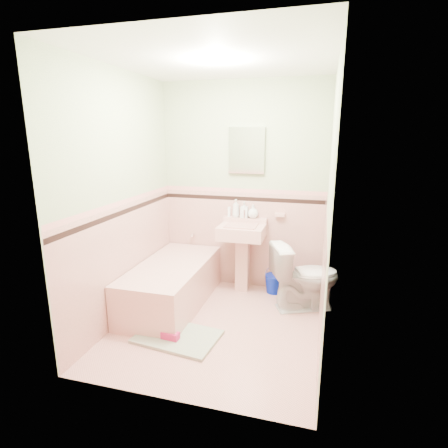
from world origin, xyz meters
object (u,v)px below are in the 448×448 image
(bathtub, at_px, (172,285))
(medicine_cabinet, at_px, (247,150))
(toilet, at_px, (305,276))
(sink, at_px, (241,259))
(bucket, at_px, (274,284))
(soap_bottle_right, at_px, (253,211))
(shoe, at_px, (170,335))
(soap_bottle_left, at_px, (236,208))
(soap_bottle_mid, at_px, (244,210))

(bathtub, height_order, medicine_cabinet, medicine_cabinet)
(medicine_cabinet, relative_size, toilet, 0.72)
(sink, xyz_separation_m, bucket, (0.39, 0.08, -0.31))
(soap_bottle_right, bearing_deg, medicine_cabinet, 162.77)
(medicine_cabinet, bearing_deg, bucket, -17.80)
(soap_bottle_right, distance_m, shoe, 1.77)
(bathtub, bearing_deg, soap_bottle_left, 51.62)
(bucket, xyz_separation_m, shoe, (-0.78, -1.34, -0.05))
(soap_bottle_left, height_order, shoe, soap_bottle_left)
(toilet, height_order, shoe, toilet)
(soap_bottle_right, relative_size, shoe, 0.98)
(sink, xyz_separation_m, toilet, (0.77, -0.23, -0.05))
(medicine_cabinet, relative_size, bucket, 2.39)
(bucket, bearing_deg, medicine_cabinet, 162.20)
(soap_bottle_left, bearing_deg, bucket, -10.68)
(bathtub, xyz_separation_m, bucket, (1.07, 0.61, -0.11))
(soap_bottle_right, xyz_separation_m, shoe, (-0.49, -1.44, -0.91))
(soap_bottle_mid, bearing_deg, medicine_cabinet, 66.62)
(soap_bottle_left, height_order, soap_bottle_right, soap_bottle_left)
(bathtub, height_order, sink, sink)
(medicine_cabinet, relative_size, soap_bottle_right, 3.28)
(sink, bearing_deg, medicine_cabinet, 90.00)
(soap_bottle_left, height_order, soap_bottle_mid, soap_bottle_left)
(soap_bottle_mid, xyz_separation_m, shoe, (-0.38, -1.44, -0.93))
(soap_bottle_right, relative_size, toilet, 0.22)
(toilet, bearing_deg, bucket, 26.41)
(soap_bottle_right, bearing_deg, soap_bottle_mid, 180.00)
(soap_bottle_mid, xyz_separation_m, soap_bottle_right, (0.11, 0.00, -0.02))
(sink, distance_m, toilet, 0.80)
(soap_bottle_left, distance_m, shoe, 1.74)
(bathtub, bearing_deg, toilet, 11.71)
(toilet, bearing_deg, medicine_cabinet, 36.57)
(medicine_cabinet, distance_m, soap_bottle_right, 0.73)
(sink, relative_size, soap_bottle_left, 3.81)
(sink, xyz_separation_m, soap_bottle_mid, (-0.01, 0.18, 0.57))
(shoe, bearing_deg, medicine_cabinet, 80.53)
(medicine_cabinet, height_order, soap_bottle_mid, medicine_cabinet)
(bathtub, height_order, shoe, bathtub)
(soap_bottle_left, bearing_deg, soap_bottle_right, 0.00)
(soap_bottle_left, bearing_deg, bathtub, -128.38)
(bathtub, bearing_deg, shoe, -68.23)
(soap_bottle_left, distance_m, soap_bottle_mid, 0.11)
(soap_bottle_left, distance_m, toilet, 1.16)
(sink, distance_m, shoe, 1.36)
(bathtub, bearing_deg, medicine_cabinet, 47.42)
(soap_bottle_mid, bearing_deg, bucket, -13.34)
(shoe, bearing_deg, bucket, 65.13)
(medicine_cabinet, bearing_deg, soap_bottle_mid, -113.38)
(soap_bottle_left, bearing_deg, soap_bottle_mid, 0.00)
(bathtub, height_order, soap_bottle_left, soap_bottle_left)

